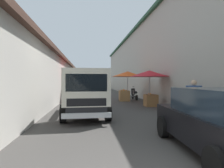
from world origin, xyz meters
TOP-DOWN VIEW (x-y plane):
  - ground at (13.50, 0.00)m, footprint 90.00×90.00m
  - building_left_whitewash at (15.75, 6.95)m, footprint 49.80×7.50m
  - building_right_concrete at (15.75, -6.95)m, footprint 49.80×7.50m
  - fruit_stall_near_right at (14.16, 1.98)m, footprint 2.67×2.67m
  - fruit_stall_near_left at (9.97, -2.44)m, footprint 2.51×2.51m
  - fruit_stall_far_left at (13.60, -1.69)m, footprint 2.55×2.55m
  - hatchback_car at (1.77, -1.49)m, footprint 4.00×2.11m
  - delivery_truck at (6.25, 1.55)m, footprint 4.99×2.14m
  - vendor_by_crates at (5.28, -2.80)m, footprint 0.25×0.66m
  - parked_scooter at (14.87, -2.62)m, footprint 1.69×0.35m

SIDE VIEW (x-z plane):
  - ground at x=13.50m, z-range 0.00..0.00m
  - parked_scooter at x=14.87m, z-range -0.12..1.02m
  - hatchback_car at x=1.77m, z-range 0.01..1.46m
  - vendor_by_crates at x=5.28m, z-range 0.13..1.79m
  - delivery_truck at x=6.25m, z-range 0.00..2.08m
  - fruit_stall_near_right at x=14.16m, z-range 0.58..2.72m
  - building_left_whitewash at x=15.75m, z-range 0.01..3.58m
  - fruit_stall_near_left at x=9.97m, z-range 0.64..3.00m
  - fruit_stall_far_left at x=13.60m, z-range 0.64..3.11m
  - building_right_concrete at x=15.75m, z-range 0.01..7.12m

